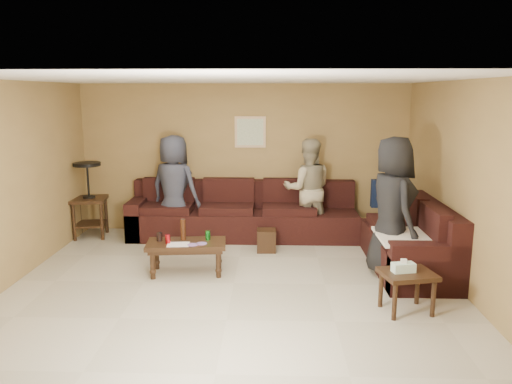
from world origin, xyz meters
TOP-DOWN VIEW (x-y plane):
  - room at (0.00, 0.00)m, footprint 5.60×5.50m
  - sectional_sofa at (0.81, 1.52)m, footprint 4.65×2.90m
  - coffee_table at (-0.65, 0.34)m, footprint 1.07×0.60m
  - end_table_left at (-2.52, 2.00)m, footprint 0.62×0.62m
  - side_table_right at (1.93, -0.76)m, footprint 0.63×0.56m
  - waste_bin at (0.39, 1.31)m, footprint 0.28×0.28m
  - wall_art at (0.10, 2.48)m, footprint 0.52×0.04m
  - person_left at (-1.10, 1.92)m, footprint 0.97×0.80m
  - person_middle at (1.05, 2.02)m, footprint 0.82×0.65m
  - person_right at (2.01, 0.37)m, footprint 0.77×1.00m

SIDE VIEW (x-z plane):
  - waste_bin at x=0.39m, z-range 0.00..0.33m
  - sectional_sofa at x=0.81m, z-range -0.16..0.81m
  - coffee_table at x=-0.65m, z-range 0.01..0.72m
  - side_table_right at x=1.93m, z-range 0.09..0.69m
  - end_table_left at x=-2.52m, z-range 0.03..1.27m
  - person_middle at x=1.05m, z-range 0.00..1.64m
  - person_left at x=-1.10m, z-range 0.00..1.70m
  - person_right at x=2.01m, z-range 0.00..1.81m
  - room at x=0.00m, z-range 0.41..2.91m
  - wall_art at x=0.10m, z-range 1.44..1.96m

